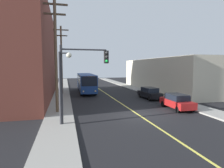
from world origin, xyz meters
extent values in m
plane|color=black|center=(0.00, 0.00, 0.00)|extent=(120.00, 120.00, 0.00)
cube|color=gray|center=(-7.25, 10.00, 0.07)|extent=(2.50, 90.00, 0.15)
cube|color=gray|center=(7.25, 10.00, 0.07)|extent=(2.50, 90.00, 0.15)
cube|color=#D8CC4C|center=(0.00, 15.00, 0.01)|extent=(0.16, 60.00, 0.01)
cube|color=brown|center=(-13.50, 11.56, 6.29)|extent=(10.00, 21.79, 12.58)
cube|color=black|center=(-8.54, 11.56, 1.60)|extent=(0.06, 15.26, 1.30)
cube|color=black|center=(-8.54, 11.56, 4.80)|extent=(0.06, 15.26, 1.30)
cube|color=black|center=(-8.54, 11.56, 8.00)|extent=(0.06, 15.26, 1.30)
cube|color=beige|center=(14.50, 16.72, 3.01)|extent=(12.00, 26.04, 6.02)
cube|color=black|center=(8.54, 16.72, 1.60)|extent=(0.06, 18.23, 1.30)
cube|color=navy|center=(-3.06, 17.58, 1.83)|extent=(2.82, 12.06, 2.75)
cube|color=black|center=(-3.20, 11.60, 2.35)|extent=(2.35, 0.13, 1.40)
cube|color=black|center=(-2.92, 23.56, 2.45)|extent=(2.30, 0.13, 1.10)
cube|color=black|center=(-4.32, 17.61, 2.35)|extent=(0.29, 10.20, 1.10)
cube|color=black|center=(-1.81, 17.55, 2.35)|extent=(0.29, 10.20, 1.10)
cube|color=orange|center=(-3.20, 11.61, 2.95)|extent=(1.79, 0.10, 0.30)
sphere|color=#F9D872|center=(-4.09, 11.58, 0.90)|extent=(0.24, 0.24, 0.24)
sphere|color=#F9D872|center=(-2.31, 11.54, 0.90)|extent=(0.24, 0.24, 0.24)
cylinder|color=black|center=(-4.28, 13.40, 0.50)|extent=(0.32, 1.01, 1.00)
cylinder|color=black|center=(-2.03, 13.35, 0.50)|extent=(0.32, 1.01, 1.00)
cylinder|color=black|center=(-4.10, 21.10, 0.50)|extent=(0.32, 1.01, 1.00)
cylinder|color=black|center=(-1.86, 21.05, 0.50)|extent=(0.32, 1.01, 1.00)
cube|color=maroon|center=(4.88, 1.40, 0.67)|extent=(1.89, 4.44, 0.70)
cube|color=black|center=(4.88, 1.40, 1.32)|extent=(1.67, 2.50, 0.60)
cylinder|color=black|center=(4.05, -0.08, 0.32)|extent=(0.23, 0.64, 0.64)
cylinder|color=black|center=(5.65, -0.12, 0.32)|extent=(0.23, 0.64, 0.64)
cylinder|color=black|center=(4.12, 2.91, 0.32)|extent=(0.23, 0.64, 0.64)
cylinder|color=black|center=(5.71, 2.88, 0.32)|extent=(0.23, 0.64, 0.64)
cube|color=black|center=(4.85, 8.06, 0.67)|extent=(1.97, 4.47, 0.70)
cube|color=black|center=(4.85, 8.06, 1.32)|extent=(1.71, 2.52, 0.60)
cylinder|color=black|center=(4.11, 6.53, 0.32)|extent=(0.24, 0.65, 0.64)
cylinder|color=black|center=(5.70, 6.60, 0.32)|extent=(0.24, 0.65, 0.64)
cylinder|color=black|center=(3.99, 9.53, 0.32)|extent=(0.24, 0.65, 0.64)
cylinder|color=black|center=(5.59, 9.59, 0.32)|extent=(0.24, 0.65, 0.64)
cylinder|color=brown|center=(-7.47, 2.59, 5.54)|extent=(0.28, 0.28, 10.78)
cube|color=#4C3D2D|center=(-7.47, 2.59, 10.33)|extent=(2.40, 0.16, 0.16)
cube|color=#4C3D2D|center=(-7.47, 2.59, 9.43)|extent=(2.00, 0.16, 0.16)
cylinder|color=brown|center=(-7.16, 15.60, 5.57)|extent=(0.28, 0.28, 10.83)
cube|color=#4C3D2D|center=(-7.16, 15.60, 10.38)|extent=(2.40, 0.16, 0.16)
cube|color=#4C3D2D|center=(-7.16, 15.60, 9.48)|extent=(2.00, 0.16, 0.16)
cylinder|color=#2D2D33|center=(-6.95, -1.51, 3.15)|extent=(0.18, 0.18, 6.00)
cylinder|color=#2D2D33|center=(-5.20, -1.51, 5.85)|extent=(3.50, 0.12, 0.12)
cube|color=black|center=(-3.45, -1.51, 5.30)|extent=(0.32, 0.36, 1.00)
sphere|color=#2D2D2D|center=(-3.45, -1.70, 5.62)|extent=(0.22, 0.22, 0.22)
sphere|color=#2D2D2D|center=(-3.45, -1.70, 5.30)|extent=(0.22, 0.22, 0.22)
sphere|color=green|center=(-3.45, -1.70, 4.98)|extent=(0.22, 0.22, 0.22)
cylinder|color=#38383D|center=(-7.05, -1.65, 2.90)|extent=(0.16, 0.16, 5.50)
cylinder|color=#38383D|center=(-6.70, -1.65, 5.55)|extent=(0.70, 0.10, 0.10)
sphere|color=#EAE5C6|center=(-6.35, -1.65, 5.40)|extent=(0.40, 0.40, 0.40)
camera|label=1|loc=(-6.66, -16.40, 4.54)|focal=30.50mm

